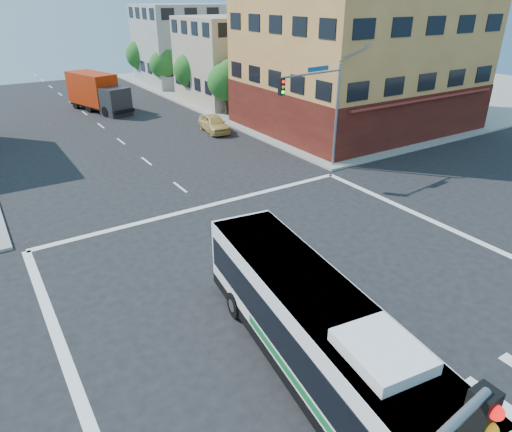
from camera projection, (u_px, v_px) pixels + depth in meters
ground at (308, 286)px, 19.07m from camera, size 120.00×120.00×0.00m
sidewalk_ne at (349, 84)px, 62.54m from camera, size 50.00×50.00×0.15m
corner_building_ne at (359, 59)px, 40.20m from camera, size 18.10×15.44×14.00m
building_east_near at (240, 59)px, 51.11m from camera, size 12.06×10.06×9.00m
building_east_far at (187, 45)px, 61.51m from camera, size 12.06×10.06×10.00m
signal_mast_ne at (320, 99)px, 29.35m from camera, size 7.91×1.13×8.07m
street_tree_a at (227, 79)px, 44.45m from camera, size 3.60×3.60×5.53m
street_tree_b at (192, 68)px, 50.45m from camera, size 3.80×3.80×5.79m
street_tree_c at (164, 63)px, 56.64m from camera, size 3.40×3.40×5.29m
street_tree_d at (141, 53)px, 62.53m from camera, size 4.00×4.00×6.03m
transit_bus at (316, 331)px, 13.99m from camera, size 3.98×11.83×3.43m
box_truck at (98, 93)px, 47.26m from camera, size 4.73×8.75×3.78m
parked_car at (214, 123)px, 40.39m from camera, size 2.28×4.56×1.49m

